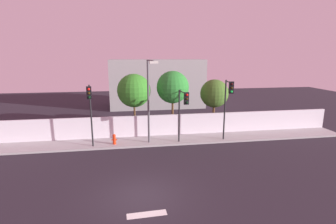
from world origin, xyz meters
The scene contains 12 objects.
ground_plane centered at (0.00, 0.00, 0.00)m, with size 80.00×80.00×0.00m, color #27212A.
sidewalk centered at (0.00, 8.20, 0.07)m, with size 36.00×2.40×0.15m, color #A1A1A1.
perimeter_wall centered at (0.00, 9.49, 1.05)m, with size 36.00×0.18×1.80m, color silver.
traffic_light_left centered at (3.56, 6.71, 3.27)m, with size 0.46×1.75×4.22m.
traffic_light_center centered at (7.15, 6.83, 3.74)m, with size 0.36×1.62×4.93m.
traffic_light_right centered at (-3.25, 6.99, 3.59)m, with size 0.36×1.29×4.72m.
street_lamp_curbside centered at (1.07, 7.46, 4.04)m, with size 0.64×2.10×6.51m.
fire_hydrant centered at (-1.70, 7.72, 0.59)m, with size 0.44×0.26×0.82m.
roadside_tree_leftmost centered at (0.02, 10.73, 3.94)m, with size 2.94×2.94×5.41m.
roadside_tree_midleft centered at (3.48, 10.73, 4.17)m, with size 2.91×2.91×5.64m.
roadside_tree_midright centered at (7.41, 10.73, 3.50)m, with size 2.61×2.61×4.82m.
low_building_distant centered at (3.49, 23.49, 3.22)m, with size 12.55×6.00×6.44m, color #949494.
Camera 1 is at (-0.56, -11.74, 6.98)m, focal length 27.29 mm.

